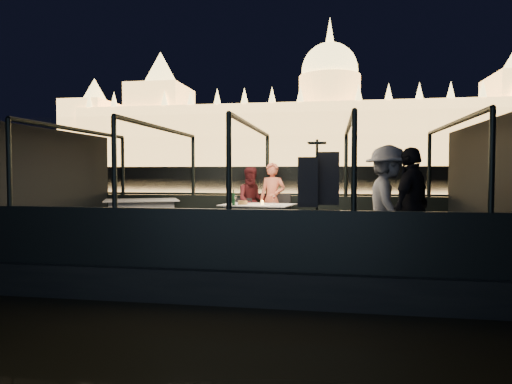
% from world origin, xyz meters
% --- Properties ---
extents(river_water, '(500.00, 500.00, 0.00)m').
position_xyz_m(river_water, '(0.00, 80.00, 0.00)').
color(river_water, black).
rests_on(river_water, ground).
extents(boat_hull, '(8.60, 4.40, 1.00)m').
position_xyz_m(boat_hull, '(0.00, 0.00, 0.00)').
color(boat_hull, black).
rests_on(boat_hull, river_water).
extents(boat_deck, '(8.00, 4.00, 0.04)m').
position_xyz_m(boat_deck, '(0.00, 0.00, 0.48)').
color(boat_deck, black).
rests_on(boat_deck, boat_hull).
extents(gunwale_port, '(8.00, 0.08, 0.90)m').
position_xyz_m(gunwale_port, '(0.00, 2.00, 0.95)').
color(gunwale_port, black).
rests_on(gunwale_port, boat_deck).
extents(gunwale_starboard, '(8.00, 0.08, 0.90)m').
position_xyz_m(gunwale_starboard, '(0.00, -2.00, 0.95)').
color(gunwale_starboard, black).
rests_on(gunwale_starboard, boat_deck).
extents(cabin_glass_port, '(8.00, 0.02, 1.40)m').
position_xyz_m(cabin_glass_port, '(0.00, 2.00, 2.10)').
color(cabin_glass_port, '#99B2B2').
rests_on(cabin_glass_port, gunwale_port).
extents(cabin_glass_starboard, '(8.00, 0.02, 1.40)m').
position_xyz_m(cabin_glass_starboard, '(0.00, -2.00, 2.10)').
color(cabin_glass_starboard, '#99B2B2').
rests_on(cabin_glass_starboard, gunwale_starboard).
extents(cabin_roof_glass, '(8.00, 4.00, 0.02)m').
position_xyz_m(cabin_roof_glass, '(0.00, 0.00, 2.80)').
color(cabin_roof_glass, '#99B2B2').
rests_on(cabin_roof_glass, boat_deck).
extents(end_wall_fore, '(0.02, 4.00, 2.30)m').
position_xyz_m(end_wall_fore, '(-4.00, 0.00, 1.65)').
color(end_wall_fore, black).
rests_on(end_wall_fore, boat_deck).
extents(end_wall_aft, '(0.02, 4.00, 2.30)m').
position_xyz_m(end_wall_aft, '(4.00, 0.00, 1.65)').
color(end_wall_aft, black).
rests_on(end_wall_aft, boat_deck).
extents(canopy_ribs, '(8.00, 4.00, 2.30)m').
position_xyz_m(canopy_ribs, '(0.00, 0.00, 1.65)').
color(canopy_ribs, black).
rests_on(canopy_ribs, boat_deck).
extents(embankment, '(400.00, 140.00, 6.00)m').
position_xyz_m(embankment, '(0.00, 210.00, 1.00)').
color(embankment, '#423D33').
rests_on(embankment, ground).
extents(parliament_building, '(220.00, 32.00, 60.00)m').
position_xyz_m(parliament_building, '(0.00, 175.00, 29.00)').
color(parliament_building, '#F2D18C').
rests_on(parliament_building, embankment).
extents(dining_table_central, '(1.61, 1.29, 0.77)m').
position_xyz_m(dining_table_central, '(-0.05, 0.98, 0.89)').
color(dining_table_central, silver).
rests_on(dining_table_central, boat_deck).
extents(dining_table_aft, '(1.91, 1.70, 0.84)m').
position_xyz_m(dining_table_aft, '(-2.68, 1.01, 0.89)').
color(dining_table_aft, silver).
rests_on(dining_table_aft, boat_deck).
extents(chair_port_left, '(0.42, 0.42, 0.85)m').
position_xyz_m(chair_port_left, '(-0.50, 1.43, 0.95)').
color(chair_port_left, black).
rests_on(chair_port_left, boat_deck).
extents(chair_port_right, '(0.54, 0.54, 0.95)m').
position_xyz_m(chair_port_right, '(0.38, 1.43, 0.95)').
color(chair_port_right, black).
rests_on(chair_port_right, boat_deck).
extents(coat_stand, '(0.59, 0.50, 1.94)m').
position_xyz_m(coat_stand, '(1.27, -1.54, 1.40)').
color(coat_stand, black).
rests_on(coat_stand, boat_deck).
extents(person_woman_coral, '(0.67, 0.51, 1.66)m').
position_xyz_m(person_woman_coral, '(0.16, 1.70, 1.25)').
color(person_woman_coral, '#E47253').
rests_on(person_woman_coral, boat_deck).
extents(person_man_maroon, '(0.90, 0.80, 1.57)m').
position_xyz_m(person_man_maroon, '(-0.30, 1.70, 1.25)').
color(person_man_maroon, '#411216').
rests_on(person_man_maroon, boat_deck).
extents(passenger_stripe, '(0.82, 1.28, 1.88)m').
position_xyz_m(passenger_stripe, '(2.37, -1.04, 1.35)').
color(passenger_stripe, white).
rests_on(passenger_stripe, boat_deck).
extents(passenger_dark, '(0.94, 1.15, 1.83)m').
position_xyz_m(passenger_dark, '(2.70, -1.28, 1.35)').
color(passenger_dark, black).
rests_on(passenger_dark, boat_deck).
extents(wine_bottle, '(0.07, 0.07, 0.32)m').
position_xyz_m(wine_bottle, '(-0.50, 0.61, 1.42)').
color(wine_bottle, '#13351E').
rests_on(wine_bottle, dining_table_central).
extents(bread_basket, '(0.21, 0.21, 0.08)m').
position_xyz_m(bread_basket, '(-0.36, 0.86, 1.31)').
color(bread_basket, brown).
rests_on(bread_basket, dining_table_central).
extents(amber_candle, '(0.08, 0.08, 0.09)m').
position_xyz_m(amber_candle, '(0.06, 0.85, 1.31)').
color(amber_candle, gold).
rests_on(amber_candle, dining_table_central).
extents(plate_near, '(0.24, 0.24, 0.01)m').
position_xyz_m(plate_near, '(0.38, 0.56, 1.27)').
color(plate_near, white).
rests_on(plate_near, dining_table_central).
extents(plate_far, '(0.28, 0.28, 0.01)m').
position_xyz_m(plate_far, '(-0.30, 0.99, 1.27)').
color(plate_far, silver).
rests_on(plate_far, dining_table_central).
extents(wine_glass_white, '(0.07, 0.07, 0.19)m').
position_xyz_m(wine_glass_white, '(-0.45, 0.56, 1.36)').
color(wine_glass_white, silver).
rests_on(wine_glass_white, dining_table_central).
extents(wine_glass_red, '(0.07, 0.07, 0.18)m').
position_xyz_m(wine_glass_red, '(0.28, 1.02, 1.36)').
color(wine_glass_red, white).
rests_on(wine_glass_red, dining_table_central).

